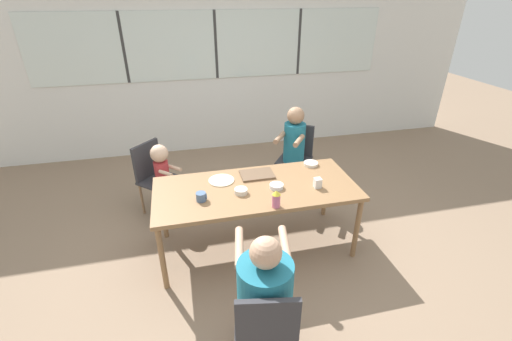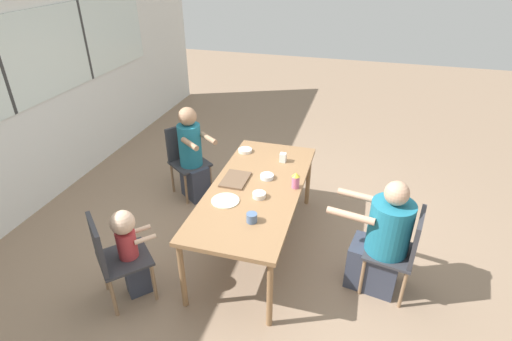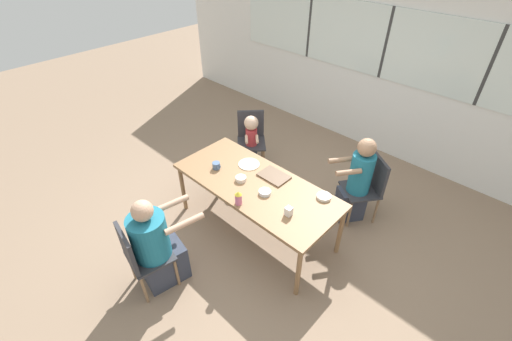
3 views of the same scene
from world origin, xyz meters
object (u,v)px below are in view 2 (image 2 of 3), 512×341
Objects in this scene: person_toddler at (131,251)px; coffee_mug at (252,218)px; bowl_fruit at (267,176)px; bowl_white_shallow at (245,150)px; chair_for_man_blue_shirt at (403,247)px; milk_carton_small at (283,158)px; chair_for_toddler at (112,254)px; sippy_cup at (296,180)px; person_woman_green_shirt at (192,157)px; bowl_cereal at (259,195)px; chair_for_woman_green_shirt at (186,155)px; person_man_blue_shirt at (382,243)px.

coffee_mug is (0.36, -0.96, 0.28)m from person_toddler.
bowl_white_shallow is at bearing 37.40° from bowl_fruit.
chair_for_man_blue_shirt reaches higher than coffee_mug.
bowl_fruit is (-0.38, 0.07, -0.03)m from milk_carton_small.
coffee_mug is 0.73× the size of bowl_fruit.
chair_for_toddler is 5.27× the size of sippy_cup.
person_woman_green_shirt reaches higher than bowl_white_shallow.
chair_for_man_blue_shirt is 6.94× the size of bowl_cereal.
bowl_white_shallow is (1.57, -0.53, 0.26)m from person_toddler.
bowl_white_shallow is at bearing 122.95° from person_woman_green_shirt.
coffee_mug is at bearing -173.91° from bowl_cereal.
chair_for_toddler is 1.80m from bowl_white_shallow.
chair_for_woman_green_shirt is at bearing 77.33° from chair_for_man_blue_shirt.
chair_for_toddler is at bearing 145.39° from milk_carton_small.
person_toddler is at bearing 146.15° from milk_carton_small.
person_woman_green_shirt reaches higher than bowl_fruit.
person_toddler is 1.06m from coffee_mug.
chair_for_toddler is 6.47× the size of bowl_fruit.
chair_for_man_blue_shirt is 1.92m from bowl_white_shallow.
milk_carton_small is 0.39m from bowl_fruit.
chair_for_toddler is at bearing 41.20° from chair_for_woman_green_shirt.
chair_for_woman_green_shirt is 1.00× the size of chair_for_toddler.
person_woman_green_shirt is 0.69m from bowl_white_shallow.
sippy_cup is 0.38m from bowl_cereal.
bowl_cereal is at bearing -154.88° from bowl_white_shallow.
person_toddler is (-1.60, -0.14, -0.07)m from person_woman_green_shirt.
sippy_cup is (0.98, -1.20, 0.33)m from person_toddler.
person_woman_green_shirt reaches higher than chair_for_man_blue_shirt.
person_man_blue_shirt reaches higher than sippy_cup.
bowl_cereal is at bearing 175.45° from milk_carton_small.
bowl_cereal is (0.37, 0.04, -0.02)m from coffee_mug.
bowl_fruit is at bearing 72.95° from sippy_cup.
milk_carton_small is at bearing -11.05° from bowl_fruit.
chair_for_toddler is at bearing 129.32° from bowl_cereal.
person_man_blue_shirt is (0.78, -2.13, -0.02)m from chair_for_toddler.
person_toddler is 1.59m from sippy_cup.
bowl_fruit is (0.41, 1.12, 0.25)m from person_man_blue_shirt.
bowl_white_shallow is 0.93m from bowl_cereal.
person_man_blue_shirt reaches higher than chair_for_woman_green_shirt.
chair_for_woman_green_shirt is at bearing 76.48° from person_man_blue_shirt.
bowl_white_shallow is at bearing 114.96° from person_toddler.
coffee_mug is at bearing 77.48° from person_woman_green_shirt.
chair_for_man_blue_shirt is 1.30m from bowl_cereal.
chair_for_woman_green_shirt is at bearing 80.84° from bowl_white_shallow.
person_toddler is 9.09× the size of coffee_mug.
chair_for_woman_green_shirt is 1.55m from bowl_cereal.
sippy_cup is (0.31, 0.82, 0.31)m from person_man_blue_shirt.
person_toddler is at bearing 129.26° from sippy_cup.
bowl_fruit is at bearing 2.76° from bowl_cereal.
person_woman_green_shirt is 1.39m from bowl_cereal.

